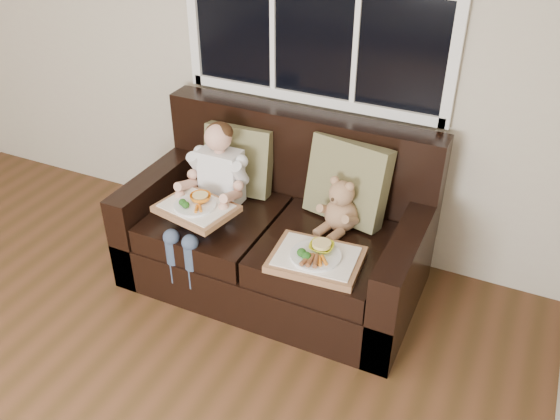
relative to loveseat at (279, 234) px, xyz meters
The scene contains 7 objects.
loveseat is the anchor object (origin of this frame).
pillow_left 0.51m from the loveseat, 155.88° to the left, with size 0.43×0.22×0.42m.
pillow_right 0.54m from the loveseat, 23.38° to the left, with size 0.49×0.29×0.48m.
child 0.50m from the loveseat, 162.32° to the right, with size 0.35×0.58×0.79m.
teddy_bear 0.46m from the loveseat, ahead, with size 0.22×0.27×0.33m.
tray_left 0.54m from the loveseat, 140.86° to the right, with size 0.46×0.39×0.09m.
tray_right 0.52m from the loveseat, 41.59° to the right, with size 0.49×0.39×0.11m.
Camera 1 is at (1.84, -0.58, 2.34)m, focal length 38.00 mm.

